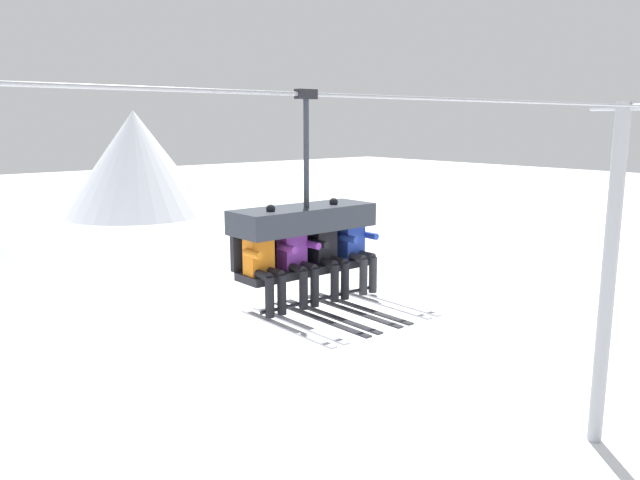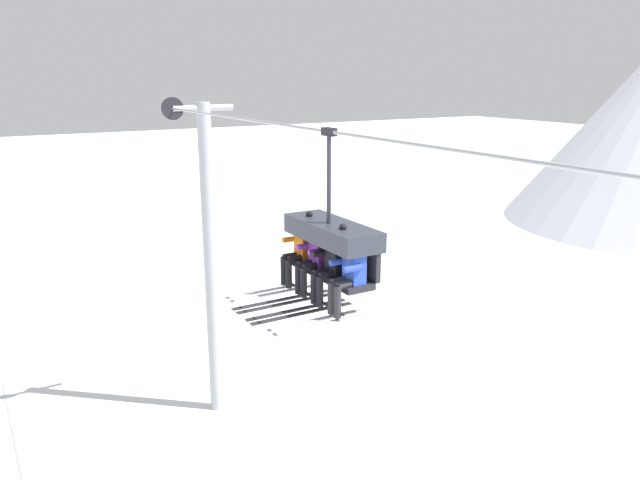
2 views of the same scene
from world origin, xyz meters
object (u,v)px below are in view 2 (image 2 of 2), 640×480
Objects in this scene: lift_tower_near at (210,256)px; skier_orange at (298,248)px; chairlift_chair at (333,240)px; skier_black at (329,264)px; skier_blue at (347,274)px; skier_purple at (312,257)px.

skier_orange is (6.76, -0.92, 2.00)m from lift_tower_near.
skier_orange is at bearing -164.15° from chairlift_chair.
lift_tower_near reaches higher than skier_black.
skier_black reaches higher than skier_blue.
skier_orange is 1.51m from skier_blue.
skier_blue is (1.51, -0.01, -0.02)m from skier_orange.
lift_tower_near is 7.11m from skier_orange.
skier_orange is 1.00× the size of skier_purple.
skier_purple is 1.00× the size of skier_blue.
chairlift_chair is 0.83m from skier_orange.
skier_blue is at bearing -6.42° from lift_tower_near.
skier_blue is (8.27, -0.93, 1.98)m from lift_tower_near.
skier_orange is 1.00× the size of skier_blue.
skier_black is at bearing 0.00° from skier_orange.
chairlift_chair is at bearing 163.74° from skier_blue.
skier_blue is at bearing 0.00° from skier_purple.
skier_black reaches higher than skier_purple.
skier_blue is at bearing -0.78° from skier_black.
lift_tower_near is 5.18× the size of skier_black.
skier_purple is at bearing -7.30° from lift_tower_near.
lift_tower_near is 3.38× the size of chairlift_chair.
skier_purple is at bearing 180.00° from skier_blue.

